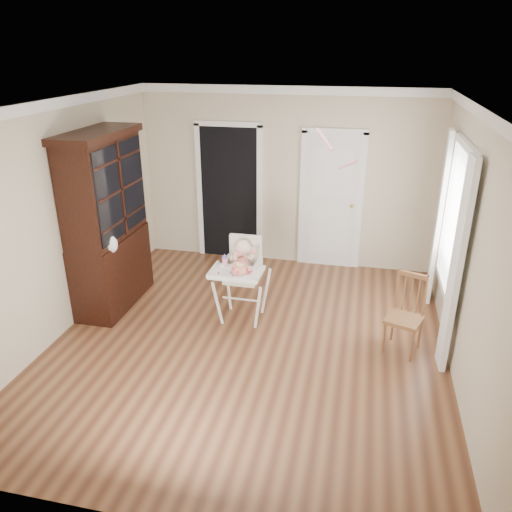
% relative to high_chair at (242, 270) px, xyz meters
% --- Properties ---
extents(floor, '(5.00, 5.00, 0.00)m').
position_rel_high_chair_xyz_m(floor, '(0.21, -0.53, -0.67)').
color(floor, '#512D1C').
rests_on(floor, ground).
extents(ceiling, '(5.00, 5.00, 0.00)m').
position_rel_high_chair_xyz_m(ceiling, '(0.21, -0.53, 2.03)').
color(ceiling, white).
rests_on(ceiling, wall_back).
extents(wall_back, '(4.50, 0.00, 4.50)m').
position_rel_high_chair_xyz_m(wall_back, '(0.21, 1.97, 0.68)').
color(wall_back, beige).
rests_on(wall_back, floor).
extents(wall_left, '(0.00, 5.00, 5.00)m').
position_rel_high_chair_xyz_m(wall_left, '(-2.04, -0.53, 0.68)').
color(wall_left, beige).
rests_on(wall_left, floor).
extents(wall_right, '(0.00, 5.00, 5.00)m').
position_rel_high_chair_xyz_m(wall_right, '(2.46, -0.53, 0.68)').
color(wall_right, beige).
rests_on(wall_right, floor).
extents(crown_molding, '(4.50, 5.00, 0.12)m').
position_rel_high_chair_xyz_m(crown_molding, '(0.21, -0.53, 1.97)').
color(crown_molding, white).
rests_on(crown_molding, ceiling).
extents(doorway, '(1.06, 0.05, 2.22)m').
position_rel_high_chair_xyz_m(doorway, '(-0.69, 1.96, 0.43)').
color(doorway, black).
rests_on(doorway, wall_back).
extents(closet_door, '(0.96, 0.09, 2.13)m').
position_rel_high_chair_xyz_m(closet_door, '(0.91, 1.95, 0.35)').
color(closet_door, white).
rests_on(closet_door, wall_back).
extents(window_right, '(0.13, 1.84, 2.30)m').
position_rel_high_chair_xyz_m(window_right, '(2.39, 0.27, 0.61)').
color(window_right, white).
rests_on(window_right, wall_right).
extents(high_chair, '(0.64, 0.78, 1.09)m').
position_rel_high_chair_xyz_m(high_chair, '(0.00, 0.00, 0.00)').
color(high_chair, white).
rests_on(high_chair, floor).
extents(baby, '(0.31, 0.23, 0.46)m').
position_rel_high_chair_xyz_m(baby, '(0.00, 0.03, 0.15)').
color(baby, beige).
rests_on(baby, high_chair).
extents(cake, '(0.23, 0.23, 0.11)m').
position_rel_high_chair_xyz_m(cake, '(0.03, -0.25, 0.14)').
color(cake, silver).
rests_on(cake, high_chair).
extents(sippy_cup, '(0.07, 0.07, 0.17)m').
position_rel_high_chair_xyz_m(sippy_cup, '(-0.18, -0.11, 0.15)').
color(sippy_cup, '#CC7DA3').
rests_on(sippy_cup, high_chair).
extents(china_cabinet, '(0.61, 1.36, 2.30)m').
position_rel_high_chair_xyz_m(china_cabinet, '(-1.78, 0.04, 0.48)').
color(china_cabinet, black).
rests_on(china_cabinet, floor).
extents(dining_chair, '(0.47, 0.47, 0.91)m').
position_rel_high_chair_xyz_m(dining_chair, '(1.96, -0.28, -0.25)').
color(dining_chair, brown).
rests_on(dining_chair, floor).
extents(streamer, '(0.23, 0.46, 0.15)m').
position_rel_high_chair_xyz_m(streamer, '(0.96, -0.42, 1.70)').
color(streamer, pink).
rests_on(streamer, ceiling).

